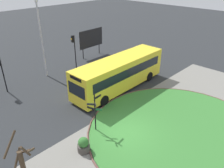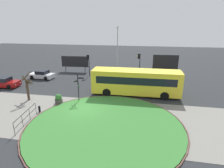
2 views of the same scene
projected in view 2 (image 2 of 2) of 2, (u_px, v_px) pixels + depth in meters
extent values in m
plane|color=#282B2D|center=(85.00, 109.00, 18.95)|extent=(120.00, 120.00, 0.00)
cube|color=gray|center=(79.00, 116.00, 17.45)|extent=(32.00, 8.79, 0.02)
cylinder|color=#387A33|center=(105.00, 125.00, 15.87)|extent=(13.34, 13.34, 0.10)
torus|color=brown|center=(105.00, 125.00, 15.87)|extent=(13.65, 13.65, 0.11)
cylinder|color=black|center=(78.00, 88.00, 20.50)|extent=(0.09, 0.09, 3.06)
sphere|color=black|center=(77.00, 75.00, 20.02)|extent=(0.10, 0.10, 0.10)
cube|color=black|center=(81.00, 78.00, 20.10)|extent=(0.61, 0.10, 0.15)
cube|color=black|center=(76.00, 81.00, 20.02)|extent=(0.27, 0.42, 0.15)
cube|color=black|center=(77.00, 81.00, 20.53)|extent=(0.34, 0.42, 0.15)
cube|color=black|center=(78.00, 85.00, 20.74)|extent=(0.19, 0.61, 0.15)
cube|color=#195128|center=(79.00, 86.00, 20.17)|extent=(0.32, 0.38, 0.15)
cylinder|color=black|center=(40.00, 110.00, 18.24)|extent=(0.21, 0.21, 0.56)
sphere|color=black|center=(39.00, 107.00, 18.14)|extent=(0.20, 0.20, 0.20)
cube|color=black|center=(25.00, 112.00, 15.85)|extent=(0.54, 3.76, 0.03)
cube|color=black|center=(26.00, 117.00, 16.01)|extent=(0.54, 3.76, 0.03)
cylinder|color=black|center=(36.00, 108.00, 17.83)|extent=(0.04, 0.04, 1.14)
cylinder|color=black|center=(30.00, 115.00, 16.63)|extent=(0.04, 0.04, 1.14)
cylinder|color=black|center=(22.00, 122.00, 15.43)|extent=(0.04, 0.04, 1.14)
cylinder|color=black|center=(14.00, 130.00, 14.23)|extent=(0.04, 0.04, 1.14)
cube|color=yellow|center=(136.00, 82.00, 22.45)|extent=(10.66, 2.71, 2.83)
cube|color=black|center=(135.00, 82.00, 21.11)|extent=(9.35, 0.14, 0.88)
cube|color=black|center=(136.00, 76.00, 23.55)|extent=(9.35, 0.14, 0.88)
cube|color=black|center=(94.00, 78.00, 23.27)|extent=(0.05, 2.11, 1.10)
cube|color=black|center=(93.00, 70.00, 22.95)|extent=(0.04, 1.42, 0.28)
cylinder|color=black|center=(107.00, 92.00, 22.26)|extent=(1.00, 0.31, 1.00)
cylinder|color=black|center=(110.00, 86.00, 24.49)|extent=(1.00, 0.31, 1.00)
cylinder|color=black|center=(164.00, 96.00, 21.16)|extent=(1.00, 0.31, 1.00)
cylinder|color=black|center=(163.00, 89.00, 23.38)|extent=(1.00, 0.31, 1.00)
cube|color=silver|center=(42.00, 76.00, 29.61)|extent=(3.99, 1.92, 0.64)
cube|color=black|center=(42.00, 72.00, 29.40)|extent=(1.80, 1.61, 0.51)
cube|color=#EAEACC|center=(29.00, 75.00, 29.55)|extent=(0.03, 0.20, 0.12)
cube|color=#EAEACC|center=(33.00, 74.00, 30.51)|extent=(0.03, 0.20, 0.12)
cylinder|color=black|center=(32.00, 77.00, 29.20)|extent=(0.65, 0.25, 0.64)
cylinder|color=black|center=(38.00, 75.00, 30.66)|extent=(0.65, 0.25, 0.64)
cylinder|color=black|center=(46.00, 78.00, 28.67)|extent=(0.65, 0.25, 0.64)
cylinder|color=black|center=(51.00, 76.00, 30.13)|extent=(0.65, 0.25, 0.64)
cube|color=maroon|center=(4.00, 83.00, 25.55)|extent=(4.22, 2.09, 0.69)
cube|color=black|center=(2.00, 79.00, 25.38)|extent=(2.14, 1.72, 0.53)
cube|color=#EAEACC|center=(20.00, 83.00, 25.83)|extent=(0.04, 0.20, 0.12)
cube|color=#EAEACC|center=(16.00, 85.00, 24.82)|extent=(0.04, 0.20, 0.12)
cylinder|color=black|center=(16.00, 83.00, 26.25)|extent=(0.65, 0.27, 0.64)
cylinder|color=black|center=(9.00, 87.00, 24.71)|extent=(0.65, 0.27, 0.64)
cylinder|color=black|center=(0.00, 83.00, 26.51)|extent=(0.65, 0.27, 0.64)
cylinder|color=black|center=(89.00, 66.00, 30.71)|extent=(0.11, 0.11, 3.58)
cube|color=black|center=(88.00, 57.00, 30.31)|extent=(0.26, 0.26, 0.78)
sphere|color=red|center=(87.00, 56.00, 30.27)|extent=(0.16, 0.16, 0.16)
sphere|color=black|center=(87.00, 57.00, 30.34)|extent=(0.16, 0.16, 0.16)
sphere|color=black|center=(87.00, 59.00, 30.42)|extent=(0.16, 0.16, 0.16)
cylinder|color=black|center=(140.00, 66.00, 29.06)|extent=(0.11, 0.11, 4.01)
cube|color=black|center=(139.00, 56.00, 28.61)|extent=(0.27, 0.27, 0.78)
sphere|color=black|center=(138.00, 55.00, 28.56)|extent=(0.16, 0.16, 0.16)
sphere|color=#F2A519|center=(138.00, 56.00, 28.64)|extent=(0.16, 0.16, 0.16)
sphere|color=black|center=(138.00, 58.00, 28.71)|extent=(0.16, 0.16, 0.16)
cylinder|color=#B7B7BC|center=(117.00, 53.00, 29.71)|extent=(0.16, 0.16, 7.83)
cylinder|color=silver|center=(118.00, 27.00, 28.46)|extent=(0.32, 0.32, 0.22)
cylinder|color=black|center=(156.00, 69.00, 30.56)|extent=(0.12, 0.12, 2.48)
cylinder|color=black|center=(174.00, 70.00, 30.11)|extent=(0.12, 0.12, 2.48)
cube|color=silver|center=(165.00, 62.00, 29.95)|extent=(3.96, 0.22, 2.27)
cube|color=black|center=(165.00, 62.00, 29.89)|extent=(4.06, 0.13, 2.37)
cylinder|color=black|center=(66.00, 66.00, 34.12)|extent=(0.12, 0.12, 1.87)
cylinder|color=black|center=(85.00, 67.00, 33.67)|extent=(0.12, 0.12, 1.87)
cube|color=#1E66B2|center=(75.00, 62.00, 33.61)|extent=(4.93, 0.40, 1.87)
cube|color=black|center=(75.00, 62.00, 33.54)|extent=(5.03, 0.31, 1.97)
cylinder|color=#47423D|center=(59.00, 101.00, 20.29)|extent=(0.83, 0.83, 0.51)
sphere|color=#33702D|center=(58.00, 97.00, 20.14)|extent=(0.70, 0.70, 0.70)
cylinder|color=#423323|center=(28.00, 90.00, 20.91)|extent=(0.27, 0.27, 2.45)
cylinder|color=#423323|center=(28.00, 84.00, 20.96)|extent=(0.66, 0.31, 1.04)
cylinder|color=#423323|center=(27.00, 80.00, 20.25)|extent=(0.66, 0.62, 1.23)
cylinder|color=#423323|center=(28.00, 81.00, 20.13)|extent=(0.84, 1.01, 0.89)
cylinder|color=#423323|center=(27.00, 76.00, 20.93)|extent=(1.09, 0.58, 1.09)
cylinder|color=#423323|center=(30.00, 82.00, 20.67)|extent=(0.36, 0.80, 0.60)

